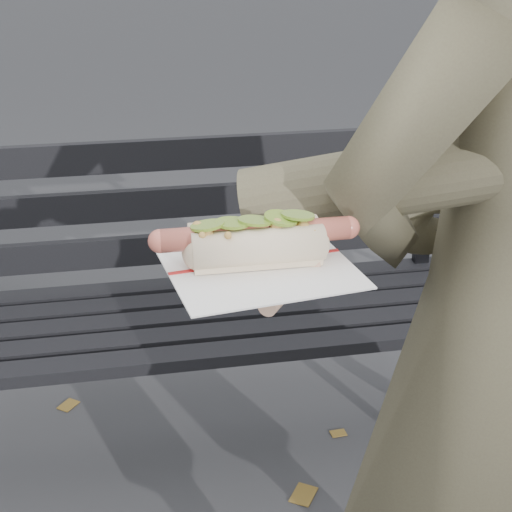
# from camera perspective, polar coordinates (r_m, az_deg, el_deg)

# --- Properties ---
(park_bench) EXTENTS (1.50, 0.44, 0.88)m
(park_bench) POSITION_cam_1_polar(r_m,az_deg,el_deg) (2.00, -5.27, -2.21)
(park_bench) COLOR black
(park_bench) RESTS_ON ground
(person) EXTENTS (0.71, 0.57, 1.71)m
(person) POSITION_cam_1_polar(r_m,az_deg,el_deg) (1.16, 18.01, -5.86)
(person) COLOR #4B4432
(person) RESTS_ON ground
(held_hotdog) EXTENTS (0.62, 0.32, 0.20)m
(held_hotdog) POSITION_cam_1_polar(r_m,az_deg,el_deg) (0.93, 10.64, 4.63)
(held_hotdog) COLOR #4B4432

